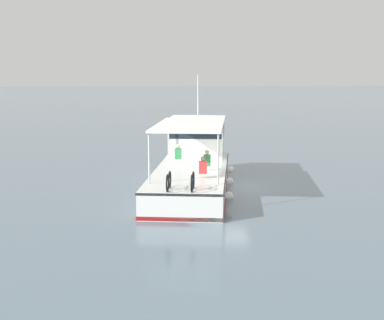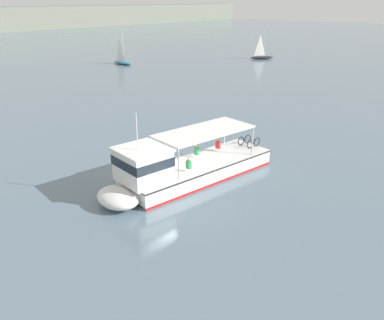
{
  "view_description": "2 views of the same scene",
  "coord_description": "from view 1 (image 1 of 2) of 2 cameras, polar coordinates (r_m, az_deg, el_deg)",
  "views": [
    {
      "loc": [
        26.92,
        -4.08,
        5.46
      ],
      "look_at": [
        0.53,
        -1.51,
        1.4
      ],
      "focal_mm": 53.78,
      "sensor_mm": 36.0,
      "label": 1
    },
    {
      "loc": [
        -18.08,
        -16.81,
        11.12
      ],
      "look_at": [
        0.53,
        -1.51,
        1.4
      ],
      "focal_mm": 37.35,
      "sensor_mm": 36.0,
      "label": 2
    }
  ],
  "objects": [
    {
      "name": "ground_plane",
      "position": [
        27.77,
        3.0,
        -2.65
      ],
      "size": [
        400.0,
        400.0,
        0.0
      ],
      "primitive_type": "plane",
      "color": "slate"
    },
    {
      "name": "ferry_main",
      "position": [
        27.89,
        0.17,
        -0.47
      ],
      "size": [
        13.05,
        5.26,
        5.32
      ],
      "color": "white",
      "rests_on": "ground"
    }
  ]
}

